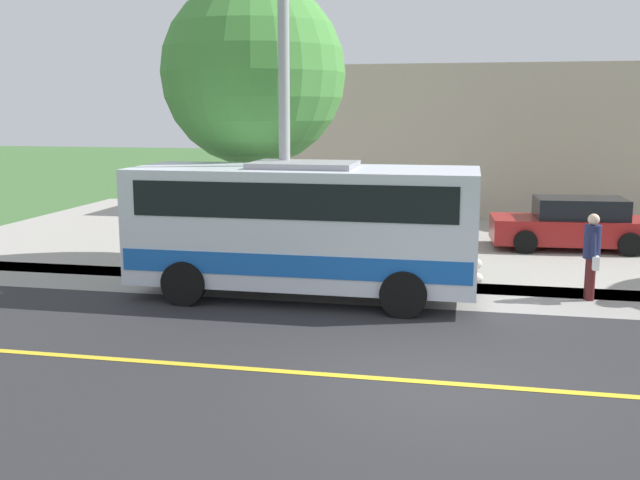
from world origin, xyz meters
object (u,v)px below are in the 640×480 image
parked_car_near (574,225)px  commercial_building (528,137)px  tree_curbside (254,74)px  pedestrian_with_bags (592,253)px  street_light_pole (282,74)px  shuttle_bus_front (304,223)px

parked_car_near → commercial_building: bearing=-176.5°
tree_curbside → pedestrian_with_bags: bearing=75.8°
pedestrian_with_bags → street_light_pole: 7.38m
street_light_pole → tree_curbside: (-2.52, -1.37, 0.13)m
commercial_building → pedestrian_with_bags: bearing=0.8°
shuttle_bus_front → pedestrian_with_bags: 5.97m
tree_curbside → commercial_building: (-14.00, 7.54, -2.01)m
parked_car_near → tree_curbside: size_ratio=0.64×
street_light_pole → tree_curbside: 2.87m
street_light_pole → parked_car_near: (-6.34, 6.79, -3.93)m
pedestrian_with_bags → parked_car_near: (-5.79, 0.40, -0.28)m
parked_car_near → pedestrian_with_bags: bearing=-3.9°
pedestrian_with_bags → parked_car_near: bearing=176.1°
street_light_pole → parked_car_near: 10.09m
parked_car_near → street_light_pole: bearing=-47.0°
pedestrian_with_bags → commercial_building: size_ratio=0.09×
shuttle_bus_front → tree_curbside: bearing=-146.3°
street_light_pole → parked_car_near: size_ratio=1.87×
shuttle_bus_front → pedestrian_with_bags: (-0.89, 5.87, -0.59)m
tree_curbside → commercial_building: tree_curbside is taller
commercial_building → tree_curbside: bearing=-28.3°
pedestrian_with_bags → tree_curbside: (-1.96, -7.77, 3.77)m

